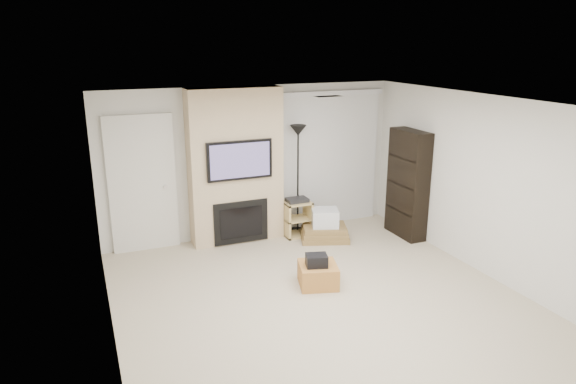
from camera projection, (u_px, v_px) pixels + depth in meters
name	position (u px, v px, depth m)	size (l,w,h in m)	color
floor	(325.00, 305.00, 6.45)	(5.00, 5.50, 0.00)	#C2B295
ceiling	(329.00, 105.00, 5.74)	(5.00, 5.50, 0.00)	white
wall_back	(252.00, 162.00, 8.53)	(5.00, 2.50, 0.00)	silver
wall_front	(500.00, 324.00, 3.66)	(5.00, 2.50, 0.00)	silver
wall_left	(105.00, 241.00, 5.17)	(5.50, 2.50, 0.00)	silver
wall_right	(490.00, 188.00, 7.01)	(5.50, 2.50, 0.00)	silver
hvac_vent	(329.00, 96.00, 6.59)	(0.35, 0.18, 0.01)	silver
ottoman	(318.00, 275.00, 6.92)	(0.50, 0.50, 0.30)	#B57735
black_bag	(317.00, 260.00, 6.82)	(0.28, 0.22, 0.16)	black
fireplace_wall	(236.00, 167.00, 8.22)	(1.50, 0.47, 2.50)	#CBB088
entry_door	(142.00, 185.00, 7.89)	(1.02, 0.11, 2.14)	silver
vertical_blinds	(329.00, 154.00, 8.99)	(1.98, 0.10, 2.37)	silver
floor_lamp	(298.00, 149.00, 8.51)	(0.27, 0.27, 1.86)	black
av_stand	(297.00, 216.00, 8.65)	(0.45, 0.38, 0.66)	tan
box_stack	(325.00, 228.00, 8.52)	(0.93, 0.81, 0.52)	olive
bookshelf	(408.00, 184.00, 8.51)	(0.30, 0.80, 1.80)	black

